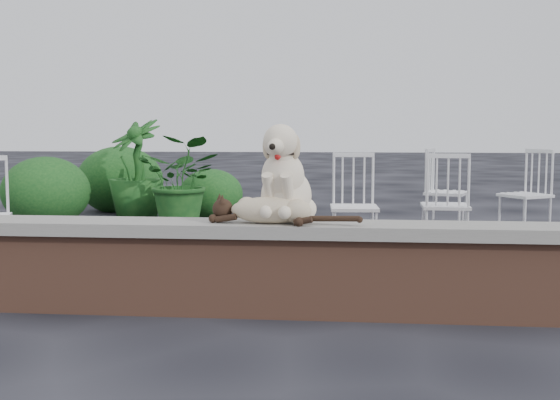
# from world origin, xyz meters

# --- Properties ---
(ground) EXTENTS (60.00, 60.00, 0.00)m
(ground) POSITION_xyz_m (0.00, 0.00, 0.00)
(ground) COLOR black
(ground) RESTS_ON ground
(brick_wall) EXTENTS (6.00, 0.30, 0.50)m
(brick_wall) POSITION_xyz_m (0.00, 0.00, 0.25)
(brick_wall) COLOR brown
(brick_wall) RESTS_ON ground
(capstone) EXTENTS (6.20, 0.40, 0.08)m
(capstone) POSITION_xyz_m (0.00, 0.00, 0.54)
(capstone) COLOR slate
(capstone) RESTS_ON brick_wall
(dog) EXTENTS (0.50, 0.60, 0.62)m
(dog) POSITION_xyz_m (-0.25, 0.10, 0.89)
(dog) COLOR beige
(dog) RESTS_ON capstone
(cat) EXTENTS (1.14, 0.47, 0.19)m
(cat) POSITION_xyz_m (-0.33, -0.05, 0.67)
(cat) COLOR tan
(cat) RESTS_ON capstone
(chair_c) EXTENTS (0.57, 0.57, 0.94)m
(chair_c) POSITION_xyz_m (1.02, 2.22, 0.47)
(chair_c) COLOR white
(chair_c) RESTS_ON ground
(chair_e) EXTENTS (0.71, 0.71, 0.94)m
(chair_e) POSITION_xyz_m (1.21, 3.56, 0.47)
(chair_e) COLOR white
(chair_e) RESTS_ON ground
(chair_b) EXTENTS (0.59, 0.59, 0.94)m
(chair_b) POSITION_xyz_m (0.19, 2.01, 0.47)
(chair_b) COLOR white
(chair_b) RESTS_ON ground
(chair_d) EXTENTS (0.77, 0.77, 0.94)m
(chair_d) POSITION_xyz_m (2.01, 3.37, 0.47)
(chair_d) COLOR white
(chair_d) RESTS_ON ground
(potted_plant_a) EXTENTS (1.06, 0.94, 1.08)m
(potted_plant_a) POSITION_xyz_m (-1.83, 3.92, 0.54)
(potted_plant_a) COLOR #134218
(potted_plant_a) RESTS_ON ground
(potted_plant_b) EXTENTS (1.00, 1.00, 1.28)m
(potted_plant_b) POSITION_xyz_m (-2.57, 4.44, 0.64)
(potted_plant_b) COLOR #134218
(potted_plant_b) RESTS_ON ground
(shrubbery) EXTENTS (2.88, 2.37, 0.96)m
(shrubbery) POSITION_xyz_m (-3.02, 4.77, 0.39)
(shrubbery) COLOR #134218
(shrubbery) RESTS_ON ground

